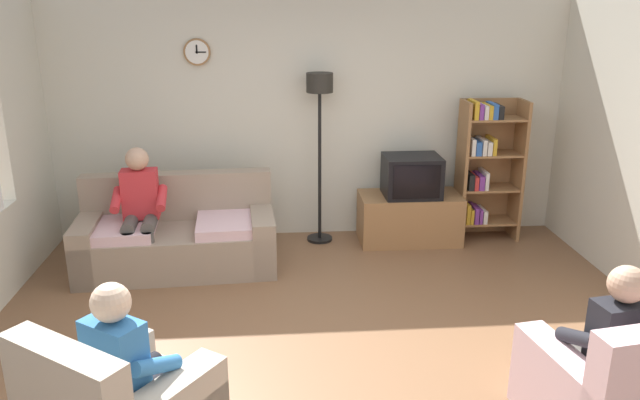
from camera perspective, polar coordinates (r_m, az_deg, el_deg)
The scene contains 11 objects.
ground_plane at distance 4.86m, azimuth 1.20°, elevation -13.89°, with size 12.00×12.00×0.00m, color brown.
back_wall_assembly at distance 6.89m, azimuth -0.95°, elevation 7.77°, with size 6.20×0.17×2.70m.
couch at distance 6.32m, azimuth -12.96°, elevation -3.41°, with size 1.95×0.99×0.90m.
tv_stand at distance 6.92m, azimuth 8.21°, elevation -1.64°, with size 1.10×0.56×0.54m.
tv at distance 6.76m, azimuth 8.44°, elevation 2.20°, with size 0.60×0.49×0.44m.
bookshelf at distance 7.06m, azimuth 14.95°, elevation 3.02°, with size 0.68×0.36×1.56m.
floor_lamp at distance 6.58m, azimuth -0.03°, elevation 8.16°, with size 0.28×0.28×1.85m.
armchair_near_bookshelf at distance 4.31m, azimuth 25.12°, elevation -15.73°, with size 0.93×0.99×0.90m.
person_on_couch at distance 6.15m, azimuth -16.27°, elevation -0.46°, with size 0.53×0.55×1.24m.
person_in_left_armchair at distance 3.80m, azimuth -17.09°, elevation -13.95°, with size 0.62×0.64×1.12m.
person_in_right_armchair at distance 4.22m, azimuth 24.94°, elevation -11.53°, with size 0.56×0.58×1.12m.
Camera 1 is at (-0.42, -4.11, 2.55)m, focal length 34.77 mm.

